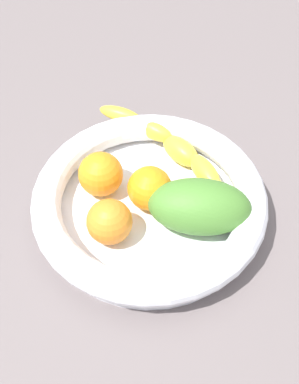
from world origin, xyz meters
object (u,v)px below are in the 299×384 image
object	(u,v)px
banana_draped_left	(176,151)
orange_mid_right	(151,188)
orange_mid_left	(109,222)
mango_green	(199,207)
orange_front	(101,174)
fruit_bowl	(150,202)

from	to	relation	value
banana_draped_left	orange_mid_right	distance (cm)	8.08
orange_mid_left	orange_mid_right	xyz separation A→B (cm)	(-5.37, 4.82, 0.07)
orange_mid_left	mango_green	xyz separation A→B (cm)	(-2.35, 10.85, 0.50)
orange_mid_right	mango_green	distance (cm)	6.75
orange_front	orange_mid_right	world-z (taller)	orange_front
mango_green	orange_front	bearing A→B (deg)	-111.96
orange_mid_left	orange_front	bearing A→B (deg)	-166.09
orange_mid_right	mango_green	xyz separation A→B (cm)	(3.02, 6.02, 0.43)
orange_mid_left	orange_mid_right	bearing A→B (deg)	138.08
fruit_bowl	orange_mid_left	world-z (taller)	orange_mid_left
orange_mid_left	mango_green	distance (cm)	11.11
orange_front	mango_green	xyz separation A→B (cm)	(5.12, 12.70, 0.36)
fruit_bowl	banana_draped_left	world-z (taller)	banana_draped_left
orange_front	orange_mid_left	world-z (taller)	orange_front
fruit_bowl	banana_draped_left	size ratio (longest dim) A/B	1.45
fruit_bowl	orange_mid_left	distance (cm)	6.82
fruit_bowl	orange_mid_left	size ratio (longest dim) A/B	5.34
banana_draped_left	mango_green	world-z (taller)	mango_green
banana_draped_left	orange_front	bearing A→B (deg)	-61.64
mango_green	orange_mid_left	bearing A→B (deg)	-77.77
orange_front	orange_mid_right	size ratio (longest dim) A/B	1.02
mango_green	fruit_bowl	bearing A→B (deg)	-110.48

